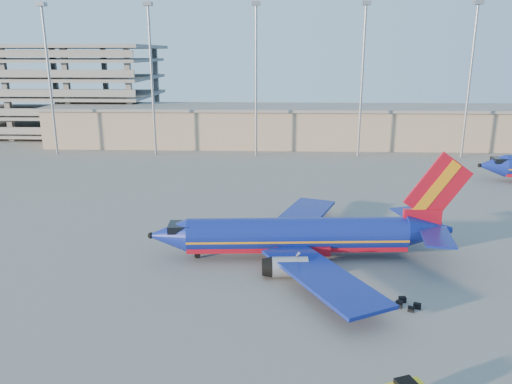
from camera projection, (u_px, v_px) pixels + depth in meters
ground at (285, 240)px, 54.23m from camera, size 220.00×220.00×0.00m
terminal_building at (327, 126)px, 108.48m from camera, size 122.00×16.00×8.50m
parking_garage at (33, 85)px, 124.71m from camera, size 62.00×32.00×21.40m
light_mast_row at (309, 64)px, 93.55m from camera, size 101.60×1.60×28.65m
aircraft_main at (304, 236)px, 49.09m from camera, size 31.38×30.13×10.62m
luggage_pile at (397, 305)px, 39.75m from camera, size 4.39×2.01×0.54m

